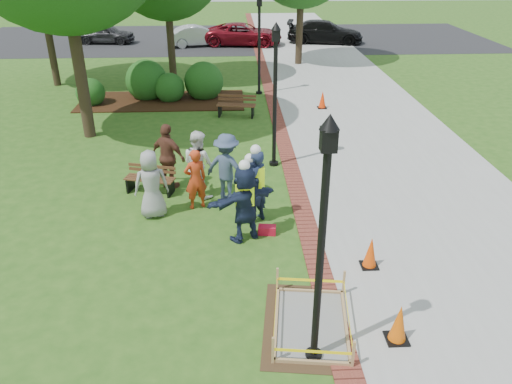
{
  "coord_description": "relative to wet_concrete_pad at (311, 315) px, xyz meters",
  "views": [
    {
      "loc": [
        -0.03,
        -9.15,
        6.28
      ],
      "look_at": [
        0.5,
        1.2,
        1.0
      ],
      "focal_mm": 35.0,
      "sensor_mm": 36.0,
      "label": 1
    }
  ],
  "objects": [
    {
      "name": "ground",
      "position": [
        -1.32,
        2.23,
        -0.23
      ],
      "size": [
        100.0,
        100.0,
        0.0
      ],
      "primitive_type": "plane",
      "color": "#285116",
      "rests_on": "ground"
    },
    {
      "name": "sidewalk",
      "position": [
        3.68,
        12.23,
        -0.22
      ],
      "size": [
        6.0,
        60.0,
        0.02
      ],
      "primitive_type": "cube",
      "color": "#9E9E99",
      "rests_on": "ground"
    },
    {
      "name": "brick_edging",
      "position": [
        0.43,
        12.23,
        -0.22
      ],
      "size": [
        0.5,
        60.0,
        0.03
      ],
      "primitive_type": "cube",
      "color": "maroon",
      "rests_on": "ground"
    },
    {
      "name": "mulch_bed",
      "position": [
        -4.32,
        14.23,
        -0.21
      ],
      "size": [
        7.0,
        3.0,
        0.05
      ],
      "primitive_type": "cube",
      "color": "#381E0F",
      "rests_on": "ground"
    },
    {
      "name": "parking_lot",
      "position": [
        -1.32,
        29.23,
        -0.23
      ],
      "size": [
        36.0,
        12.0,
        0.01
      ],
      "primitive_type": "cube",
      "color": "black",
      "rests_on": "ground"
    },
    {
      "name": "wet_concrete_pad",
      "position": [
        0.0,
        0.0,
        0.0
      ],
      "size": [
        1.98,
        2.5,
        0.55
      ],
      "color": "#47331E",
      "rests_on": "ground"
    },
    {
      "name": "bench_near",
      "position": [
        -3.63,
        5.54,
        0.0
      ],
      "size": [
        1.44,
        0.79,
        0.74
      ],
      "color": "brown",
      "rests_on": "ground"
    },
    {
      "name": "bench_far",
      "position": [
        -1.15,
        12.03,
        0.03
      ],
      "size": [
        1.57,
        0.75,
        0.81
      ],
      "color": "brown",
      "rests_on": "ground"
    },
    {
      "name": "cone_front",
      "position": [
        1.44,
        -0.45,
        0.14
      ],
      "size": [
        0.39,
        0.39,
        0.77
      ],
      "color": "black",
      "rests_on": "ground"
    },
    {
      "name": "cone_back",
      "position": [
        1.52,
        1.74,
        0.11
      ],
      "size": [
        0.37,
        0.37,
        0.72
      ],
      "color": "black",
      "rests_on": "ground"
    },
    {
      "name": "cone_far",
      "position": [
        2.4,
        12.87,
        0.12
      ],
      "size": [
        0.37,
        0.37,
        0.73
      ],
      "color": "black",
      "rests_on": "ground"
    },
    {
      "name": "toolbox",
      "position": [
        -0.57,
        3.19,
        -0.13
      ],
      "size": [
        0.44,
        0.28,
        0.21
      ],
      "primitive_type": "cube",
      "rotation": [
        0.0,
        0.0,
        -0.13
      ],
      "color": "#B60E27",
      "rests_on": "ground"
    },
    {
      "name": "lamp_near",
      "position": [
        -0.07,
        -0.77,
        2.25
      ],
      "size": [
        0.28,
        0.28,
        4.26
      ],
      "color": "black",
      "rests_on": "ground"
    },
    {
      "name": "lamp_mid",
      "position": [
        -0.07,
        7.23,
        2.25
      ],
      "size": [
        0.28,
        0.28,
        4.26
      ],
      "color": "black",
      "rests_on": "ground"
    },
    {
      "name": "lamp_far",
      "position": [
        -0.07,
        15.23,
        2.25
      ],
      "size": [
        0.28,
        0.28,
        4.26
      ],
      "color": "black",
      "rests_on": "ground"
    },
    {
      "name": "shrub_a",
      "position": [
        -7.24,
        13.92,
        -0.23
      ],
      "size": [
        1.2,
        1.2,
        1.2
      ],
      "primitive_type": "sphere",
      "color": "#1D4B15",
      "rests_on": "ground"
    },
    {
      "name": "shrub_b",
      "position": [
        -5.0,
        14.79,
        -0.23
      ],
      "size": [
        1.8,
        1.8,
        1.8
      ],
      "primitive_type": "sphere",
      "color": "#1D4B15",
      "rests_on": "ground"
    },
    {
      "name": "shrub_c",
      "position": [
        -3.97,
        14.32,
        -0.23
      ],
      "size": [
        1.3,
        1.3,
        1.3
      ],
      "primitive_type": "sphere",
      "color": "#1D4B15",
      "rests_on": "ground"
    },
    {
      "name": "shrub_d",
      "position": [
        -2.51,
        14.7,
        -0.23
      ],
      "size": [
        1.7,
        1.7,
        1.7
      ],
      "primitive_type": "sphere",
      "color": "#1D4B15",
      "rests_on": "ground"
    },
    {
      "name": "shrub_e",
      "position": [
        -4.42,
        15.31,
        -0.23
      ],
      "size": [
        0.89,
        0.89,
        0.89
      ],
      "primitive_type": "sphere",
      "color": "#1D4B15",
      "rests_on": "ground"
    },
    {
      "name": "casual_person_a",
      "position": [
        -3.37,
        4.23,
        0.64
      ],
      "size": [
        0.63,
        0.49,
        1.75
      ],
      "color": "gray",
      "rests_on": "ground"
    },
    {
      "name": "casual_person_b",
      "position": [
        -2.3,
        4.6,
        0.57
      ],
      "size": [
        0.6,
        0.5,
        1.62
      ],
      "color": "#BA3415",
      "rests_on": "ground"
    },
    {
      "name": "casual_person_c",
      "position": [
        -2.26,
        5.33,
        0.68
      ],
      "size": [
        0.68,
        0.68,
        1.84
      ],
      "color": "white",
      "rests_on": "ground"
    },
    {
      "name": "casual_person_d",
      "position": [
        -3.11,
        5.82,
        0.7
      ],
      "size": [
        0.71,
        0.64,
        1.87
      ],
      "color": "brown",
      "rests_on": "ground"
    },
    {
      "name": "casual_person_e",
      "position": [
        -1.5,
        5.03,
        0.69
      ],
      "size": [
        0.7,
        0.6,
        1.85
      ],
      "color": "#394865",
      "rests_on": "ground"
    },
    {
      "name": "hivis_worker_a",
      "position": [
        -1.1,
        3.02,
        0.75
      ],
      "size": [
        0.7,
        0.61,
        1.99
      ],
      "color": "#18183E",
      "rests_on": "ground"
    },
    {
      "name": "hivis_worker_b",
      "position": [
        -0.81,
        3.86,
        0.76
      ],
      "size": [
        0.7,
        0.69,
        2.01
      ],
      "color": "#192743",
      "rests_on": "ground"
    },
    {
      "name": "hivis_worker_c",
      "position": [
        -0.95,
        3.87,
        0.66
      ],
      "size": [
        0.62,
        0.56,
        1.79
      ],
      "color": "#1C264A",
      "rests_on": "ground"
    },
    {
      "name": "parked_car_a",
      "position": [
        -9.63,
        27.86,
        -0.23
      ],
      "size": [
        2.34,
        4.53,
        1.42
      ],
      "primitive_type": "imported",
      "rotation": [
        0.0,
        0.0,
        1.46
      ],
      "color": "#2B2A2D",
      "rests_on": "ground"
    },
    {
      "name": "parked_car_b",
      "position": [
        -3.38,
        26.59,
        -0.23
      ],
      "size": [
        2.88,
        4.63,
        1.4
      ],
      "primitive_type": "imported",
      "rotation": [
        0.0,
        0.0,
        1.82
      ],
      "color": "#ACABB1",
      "rests_on": "ground"
    },
    {
      "name": "parked_car_c",
      "position": [
        -0.46,
        26.77,
        -0.23
      ],
      "size": [
        2.6,
        4.89,
        1.52
      ],
      "primitive_type": "imported",
      "rotation": [
        0.0,
        0.0,
        1.44
      ],
      "color": "maroon",
      "rests_on": "ground"
    },
    {
      "name": "parked_car_d",
      "position": [
        5.01,
        27.23,
        -0.23
      ],
      "size": [
        2.95,
        5.15,
        1.58
      ],
      "primitive_type": "imported",
      "rotation": [
        0.0,
        0.0,
        1.39
      ],
      "color": "black",
      "rests_on": "ground"
    }
  ]
}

